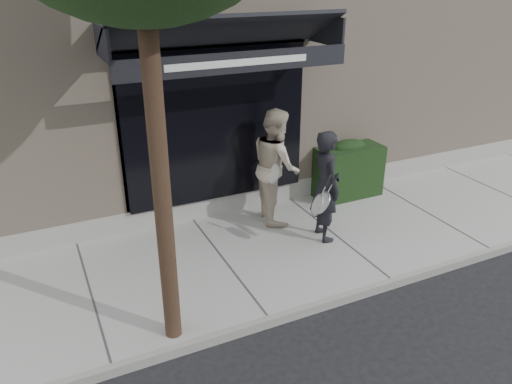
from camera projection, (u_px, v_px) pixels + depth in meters
ground at (333, 239)px, 8.54m from camera, size 80.00×80.00×0.00m
sidewalk at (333, 236)px, 8.51m from camera, size 20.00×3.00×0.12m
curb at (392, 283)px, 7.23m from camera, size 20.00×0.10×0.14m
building_facade at (221, 39)px, 11.49m from camera, size 14.30×8.04×5.64m
hedge at (347, 169)px, 9.72m from camera, size 1.30×0.70×1.14m
pedestrian_front at (326, 186)px, 8.00m from camera, size 0.73×0.86×1.85m
pedestrian_back at (276, 165)px, 8.62m from camera, size 0.94×1.11×2.00m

